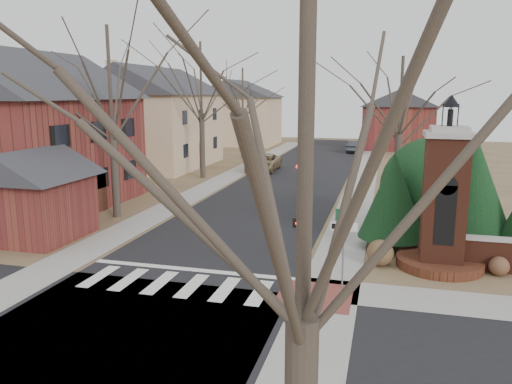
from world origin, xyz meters
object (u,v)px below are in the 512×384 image
(traffic_signal_pole, at_px, (298,222))
(pickup_truck, at_px, (263,162))
(distant_car, at_px, (355,146))
(sign_post, at_px, (344,233))
(brick_gate_monument, at_px, (443,212))

(traffic_signal_pole, height_order, pickup_truck, traffic_signal_pole)
(pickup_truck, distance_m, distant_car, 17.21)
(distant_car, bearing_deg, pickup_truck, 72.09)
(distant_car, bearing_deg, traffic_signal_pole, 96.23)
(traffic_signal_pole, xyz_separation_m, distant_car, (-0.90, 42.05, -1.92))
(sign_post, bearing_deg, distant_car, 93.09)
(sign_post, bearing_deg, brick_gate_monument, 41.42)
(sign_post, height_order, brick_gate_monument, brick_gate_monument)
(sign_post, relative_size, brick_gate_monument, 0.42)
(traffic_signal_pole, bearing_deg, pickup_truck, 106.18)
(brick_gate_monument, height_order, distant_car, brick_gate_monument)
(brick_gate_monument, relative_size, distant_car, 1.61)
(brick_gate_monument, bearing_deg, pickup_truck, 119.46)
(traffic_signal_pole, relative_size, sign_post, 1.64)
(pickup_truck, bearing_deg, sign_post, -71.25)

